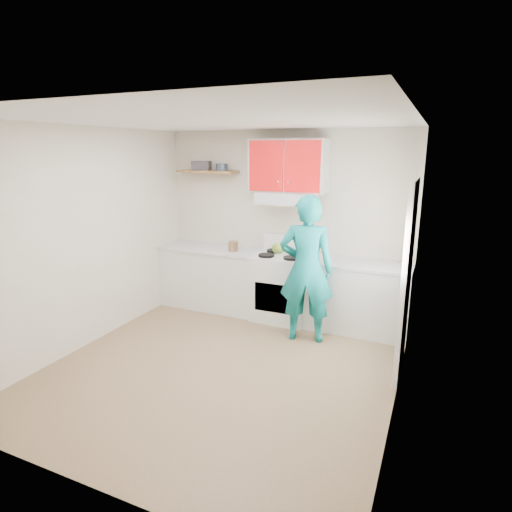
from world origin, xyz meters
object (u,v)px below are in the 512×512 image
at_px(kettle, 278,248).
at_px(stove, 282,287).
at_px(crock, 233,247).
at_px(tin, 222,167).
at_px(person, 306,269).

bearing_deg(kettle, stove, -46.86).
height_order(stove, crock, crock).
bearing_deg(tin, stove, -8.84).
bearing_deg(stove, tin, 171.16).
height_order(kettle, crock, same).
distance_m(stove, person, 0.85).
distance_m(tin, person, 2.03).
bearing_deg(tin, person, -24.25).
distance_m(stove, kettle, 0.55).
bearing_deg(person, crock, -33.29).
bearing_deg(crock, person, -20.80).
relative_size(kettle, person, 0.09).
xyz_separation_m(stove, tin, (-1.01, 0.16, 1.63)).
xyz_separation_m(crock, person, (1.23, -0.47, -0.07)).
bearing_deg(crock, tin, 142.46).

